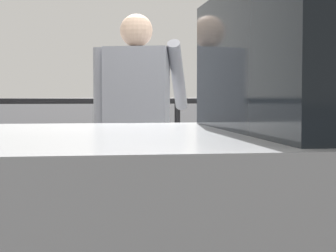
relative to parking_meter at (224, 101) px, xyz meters
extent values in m
cube|color=gray|center=(0.05, 1.01, -1.17)|extent=(36.00, 2.56, 0.13)
cylinder|color=slate|center=(0.00, 0.00, -0.53)|extent=(0.07, 0.07, 1.15)
cylinder|color=black|center=(0.00, 0.00, 0.19)|extent=(0.16, 0.16, 0.29)
sphere|color=silver|center=(0.00, 0.00, 0.36)|extent=(0.16, 0.16, 0.16)
cube|color=black|center=(0.00, -0.08, 0.26)|extent=(0.09, 0.01, 0.07)
cube|color=yellow|center=(0.00, -0.08, 0.14)|extent=(0.10, 0.01, 0.09)
cylinder|color=slate|center=(-0.70, 0.15, -0.68)|extent=(0.15, 0.15, 0.84)
cylinder|color=slate|center=(-0.51, 0.09, -0.68)|extent=(0.15, 0.15, 0.84)
cube|color=gray|center=(-0.60, 0.12, 0.06)|extent=(0.49, 0.35, 0.63)
sphere|color=beige|center=(-0.60, 0.12, 0.49)|extent=(0.23, 0.23, 0.23)
cylinder|color=gray|center=(-0.85, 0.21, 0.08)|extent=(0.09, 0.09, 0.60)
cylinder|color=gray|center=(-0.29, 0.21, 0.18)|extent=(0.23, 0.48, 0.50)
cylinder|color=black|center=(0.05, 2.17, -0.02)|extent=(24.00, 0.06, 0.06)
cylinder|color=black|center=(0.05, 2.17, -0.51)|extent=(24.00, 0.05, 0.05)
cylinder|color=black|center=(0.05, 2.17, -0.56)|extent=(0.06, 0.06, 1.08)
camera|label=1|loc=(-1.04, -4.04, 0.05)|focal=63.91mm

